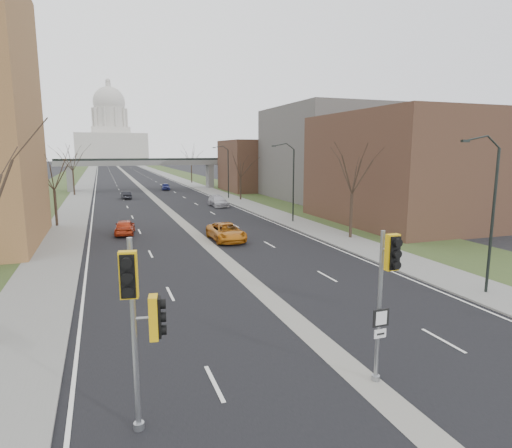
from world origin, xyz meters
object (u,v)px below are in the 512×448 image
signal_pole_median (386,281)px  car_right_near (226,232)px  signal_pole_left (140,310)px  car_left_far (126,195)px  car_left_near (125,227)px  car_right_mid (218,201)px  car_right_far (166,187)px

signal_pole_median → car_right_near: (1.61, 25.04, -2.97)m
signal_pole_left → signal_pole_median: signal_pole_left is taller
car_left_far → car_right_near: (6.53, -38.17, 0.13)m
car_left_near → car_left_far: bearing=-86.5°
signal_pole_left → signal_pole_median: 7.89m
signal_pole_left → car_right_mid: (14.97, 48.38, -2.96)m
signal_pole_left → car_right_far: 78.63m
car_right_mid → car_right_far: car_right_mid is taller
car_left_far → signal_pole_left: bearing=83.9°
signal_pole_left → car_right_near: signal_pole_left is taller
signal_pole_median → car_left_near: signal_pole_median is taller
signal_pole_median → car_left_near: 32.00m
car_left_near → signal_pole_left: bearing=94.9°
signal_pole_left → car_left_near: 31.15m
signal_pole_left → car_right_mid: 50.73m
signal_pole_left → car_left_far: size_ratio=1.45×
car_left_near → car_right_far: 47.89m
signal_pole_median → car_left_near: size_ratio=1.24×
car_left_far → car_left_near: bearing=83.2°
car_left_near → car_left_far: size_ratio=1.11×
signal_pole_median → signal_pole_left: bearing=178.7°
signal_pole_median → car_right_far: 77.99m
signal_pole_left → car_right_far: size_ratio=1.40×
signal_pole_median → car_right_mid: (7.08, 48.51, -2.99)m
signal_pole_left → car_right_mid: signal_pole_left is taller
car_right_mid → signal_pole_median: bearing=-99.5°
car_left_near → car_right_mid: 22.26m
signal_pole_left → car_right_near: size_ratio=1.01×
signal_pole_median → car_right_far: signal_pole_median is taller
car_left_near → car_right_near: car_right_near is taller
car_right_near → car_right_mid: bearing=76.3°
car_left_near → car_left_far: car_left_near is taller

